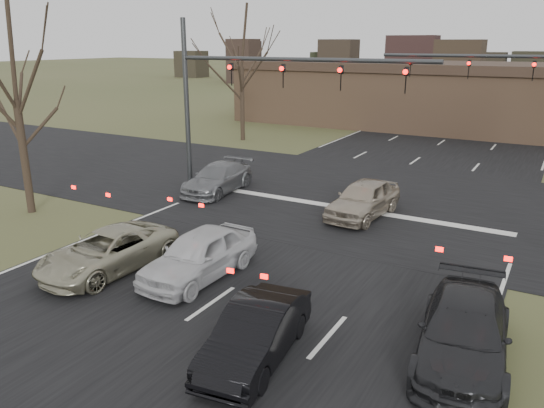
{
  "coord_description": "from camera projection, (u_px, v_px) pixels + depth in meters",
  "views": [
    {
      "loc": [
        7.93,
        -7.6,
        6.91
      ],
      "look_at": [
        0.04,
        6.34,
        2.0
      ],
      "focal_mm": 35.0,
      "sensor_mm": 36.0,
      "label": 1
    }
  ],
  "objects": [
    {
      "name": "ground",
      "position": [
        134.0,
        358.0,
        12.08
      ],
      "size": [
        360.0,
        360.0,
        0.0
      ],
      "primitive_type": "plane",
      "color": "#454C28",
      "rests_on": "ground"
    },
    {
      "name": "road_main",
      "position": [
        497.0,
        103.0,
        61.99
      ],
      "size": [
        14.0,
        300.0,
        0.02
      ],
      "primitive_type": "cube",
      "color": "black",
      "rests_on": "ground"
    },
    {
      "name": "road_cross",
      "position": [
        363.0,
        197.0,
        24.55
      ],
      "size": [
        200.0,
        14.0,
        0.02
      ],
      "primitive_type": "cube",
      "color": "black",
      "rests_on": "ground"
    },
    {
      "name": "building",
      "position": [
        490.0,
        98.0,
        41.97
      ],
      "size": [
        42.4,
        10.4,
        5.3
      ],
      "color": "#8C674B",
      "rests_on": "ground"
    },
    {
      "name": "mast_arm_near",
      "position": [
        243.0,
        84.0,
        23.87
      ],
      "size": [
        12.12,
        0.24,
        8.0
      ],
      "color": "#383A3D",
      "rests_on": "ground"
    },
    {
      "name": "mast_arm_far",
      "position": [
        539.0,
        81.0,
        26.83
      ],
      "size": [
        11.12,
        0.24,
        8.0
      ],
      "color": "#383A3D",
      "rests_on": "ground"
    },
    {
      "name": "tree_left_near",
      "position": [
        9.0,
        51.0,
        20.56
      ],
      "size": [
        5.1,
        5.1,
        8.5
      ],
      "color": "black",
      "rests_on": "ground"
    },
    {
      "name": "tree_left_far",
      "position": [
        241.0,
        35.0,
        36.85
      ],
      "size": [
        5.7,
        5.7,
        9.5
      ],
      "color": "black",
      "rests_on": "ground"
    },
    {
      "name": "car_silver_suv",
      "position": [
        108.0,
        251.0,
        16.56
      ],
      "size": [
        2.42,
        4.77,
        1.29
      ],
      "primitive_type": "imported",
      "rotation": [
        0.0,
        0.0,
        -0.06
      ],
      "color": "#AAA589",
      "rests_on": "ground"
    },
    {
      "name": "car_white_sedan",
      "position": [
        199.0,
        254.0,
        16.04
      ],
      "size": [
        1.87,
        4.41,
        1.49
      ],
      "primitive_type": "imported",
      "rotation": [
        0.0,
        0.0,
        -0.03
      ],
      "color": "silver",
      "rests_on": "ground"
    },
    {
      "name": "car_black_hatch",
      "position": [
        256.0,
        333.0,
        11.9
      ],
      "size": [
        1.9,
        4.09,
        1.3
      ],
      "primitive_type": "imported",
      "rotation": [
        0.0,
        0.0,
        0.14
      ],
      "color": "black",
      "rests_on": "ground"
    },
    {
      "name": "car_charcoal_sedan",
      "position": [
        464.0,
        332.0,
        11.86
      ],
      "size": [
        2.48,
        4.94,
        1.38
      ],
      "primitive_type": "imported",
      "rotation": [
        0.0,
        0.0,
        0.12
      ],
      "color": "black",
      "rests_on": "ground"
    },
    {
      "name": "car_grey_ahead",
      "position": [
        218.0,
        178.0,
        25.31
      ],
      "size": [
        2.23,
        4.74,
        1.34
      ],
      "primitive_type": "imported",
      "rotation": [
        0.0,
        0.0,
        0.08
      ],
      "color": "slate",
      "rests_on": "ground"
    },
    {
      "name": "car_silver_ahead",
      "position": [
        363.0,
        199.0,
        21.7
      ],
      "size": [
        2.15,
        4.56,
        1.51
      ],
      "primitive_type": "imported",
      "rotation": [
        0.0,
        0.0,
        -0.08
      ],
      "color": "#AC9F8B",
      "rests_on": "ground"
    }
  ]
}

